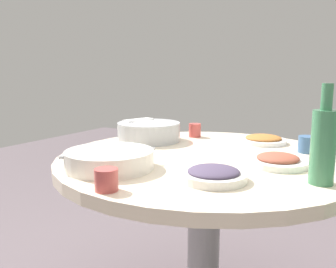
{
  "coord_description": "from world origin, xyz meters",
  "views": [
    {
      "loc": [
        0.58,
        -1.24,
        1.07
      ],
      "look_at": [
        -0.14,
        -0.05,
        0.83
      ],
      "focal_mm": 38.56,
      "sensor_mm": 36.0,
      "label": 1
    }
  ],
  "objects": [
    {
      "name": "tea_cup_near",
      "position": [
        -0.22,
        0.35,
        0.78
      ],
      "size": [
        0.06,
        0.06,
        0.07
      ],
      "primitive_type": "cylinder",
      "color": "#BD4743",
      "rests_on": "round_dining_table"
    },
    {
      "name": "tea_cup_side",
      "position": [
        -0.06,
        -0.51,
        0.78
      ],
      "size": [
        0.07,
        0.07,
        0.06
      ],
      "primitive_type": "cylinder",
      "color": "#C14D49",
      "rests_on": "round_dining_table"
    },
    {
      "name": "dish_tofu_braise",
      "position": [
        0.12,
        0.37,
        0.76
      ],
      "size": [
        0.21,
        0.21,
        0.04
      ],
      "color": "white",
      "rests_on": "round_dining_table"
    },
    {
      "name": "dish_eggplant",
      "position": [
        0.16,
        -0.28,
        0.76
      ],
      "size": [
        0.2,
        0.2,
        0.04
      ],
      "color": "white",
      "rests_on": "round_dining_table"
    },
    {
      "name": "dish_stirfry",
      "position": [
        0.28,
        -0.0,
        0.76
      ],
      "size": [
        0.21,
        0.21,
        0.04
      ],
      "color": "white",
      "rests_on": "round_dining_table"
    },
    {
      "name": "green_bottle",
      "position": [
        0.44,
        -0.14,
        0.86
      ],
      "size": [
        0.07,
        0.07,
        0.29
      ],
      "color": "#3D7A53",
      "rests_on": "round_dining_table"
    },
    {
      "name": "rice_bowl",
      "position": [
        -0.36,
        0.14,
        0.79
      ],
      "size": [
        0.29,
        0.29,
        0.1
      ],
      "color": "#B2B5BA",
      "rests_on": "round_dining_table"
    },
    {
      "name": "tea_cup_far",
      "position": [
        0.33,
        0.27,
        0.78
      ],
      "size": [
        0.08,
        0.08,
        0.07
      ],
      "primitive_type": "cylinder",
      "color": "#395D89",
      "rests_on": "round_dining_table"
    },
    {
      "name": "round_dining_table",
      "position": [
        0.0,
        0.0,
        0.63
      ],
      "size": [
        1.14,
        1.14,
        0.74
      ],
      "color": "#99999E",
      "rests_on": "ground"
    },
    {
      "name": "soup_bowl",
      "position": [
        -0.2,
        -0.33,
        0.77
      ],
      "size": [
        0.3,
        0.3,
        0.06
      ],
      "color": "white",
      "rests_on": "round_dining_table"
    }
  ]
}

